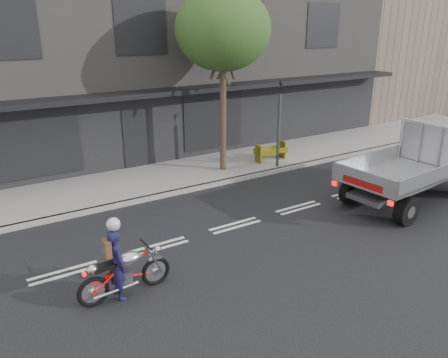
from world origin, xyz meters
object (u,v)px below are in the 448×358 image
rider (117,264)px  traffic_light_pole (279,129)px  motorcycle (125,272)px  street_tree (223,30)px  flatbed_ute (436,152)px  construction_barrier (274,152)px

rider → traffic_light_pole: bearing=-61.3°
motorcycle → street_tree: bearing=41.4°
motorcycle → flatbed_ute: 11.08m
street_tree → motorcycle: 9.61m
flatbed_ute → construction_barrier: size_ratio=4.14×
street_tree → traffic_light_pole: street_tree is taller
traffic_light_pole → construction_barrier: (0.30, 0.62, -1.13)m
street_tree → construction_barrier: 5.28m
street_tree → flatbed_ute: bearing=-47.9°
motorcycle → construction_barrier: bearing=31.3°
street_tree → construction_barrier: street_tree is taller
traffic_light_pole → construction_barrier: size_ratio=2.61×
street_tree → rider: 9.59m
street_tree → traffic_light_pole: 4.23m
street_tree → construction_barrier: bearing=-5.7°
traffic_light_pole → construction_barrier: traffic_light_pole is taller
street_tree → flatbed_ute: street_tree is taller
traffic_light_pole → rider: (-8.20, -4.93, -0.86)m
traffic_light_pole → rider: size_ratio=2.22×
construction_barrier → rider: bearing=-146.8°
flatbed_ute → construction_barrier: flatbed_ute is taller
motorcycle → flatbed_ute: (11.05, 0.25, 0.88)m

